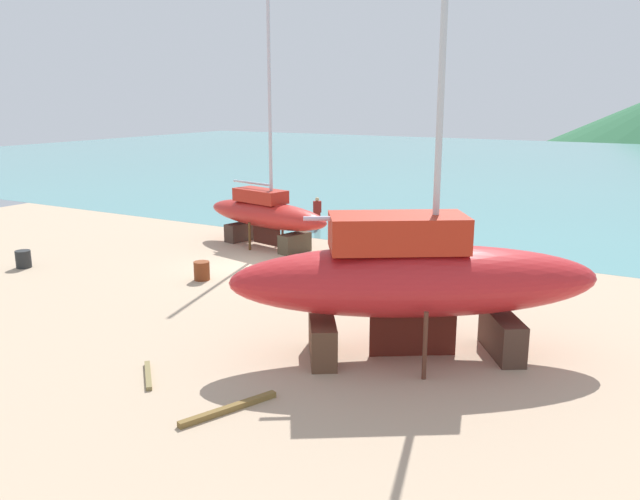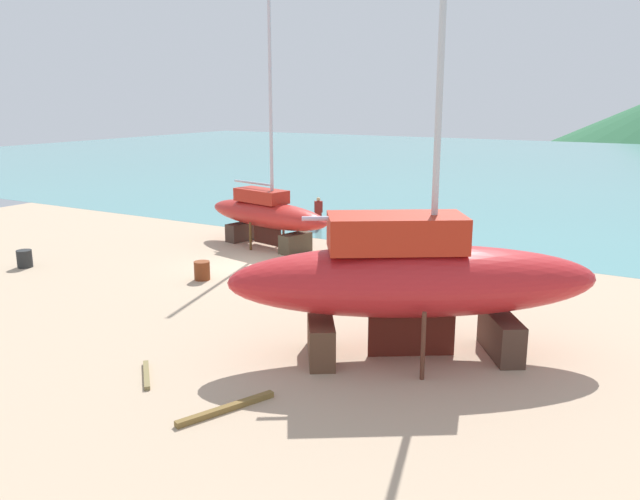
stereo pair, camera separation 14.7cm
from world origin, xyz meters
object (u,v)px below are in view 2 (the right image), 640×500
at_px(sailboat_mid_port, 412,278).
at_px(barrel_rust_near, 393,270).
at_px(worker, 318,212).
at_px(sailboat_far_slipway, 267,214).
at_px(barrel_blue_faded, 202,271).
at_px(barrel_tipped_center, 373,286).
at_px(barrel_rust_far, 25,259).

bearing_deg(sailboat_mid_port, barrel_rust_near, 84.43).
bearing_deg(worker, sailboat_far_slipway, -38.00).
bearing_deg(worker, barrel_blue_faded, -32.60).
bearing_deg(barrel_blue_faded, worker, 96.39).
relative_size(sailboat_far_slipway, sailboat_mid_port, 0.66).
bearing_deg(sailboat_far_slipway, barrel_blue_faded, -67.31).
xyz_separation_m(sailboat_far_slipway, barrel_blue_faded, (1.20, -6.31, -1.26)).
bearing_deg(barrel_rust_near, barrel_tipped_center, -87.24).
bearing_deg(sailboat_mid_port, barrel_rust_far, 144.60).
bearing_deg(barrel_tipped_center, sailboat_far_slipway, 150.73).
height_order(sailboat_far_slipway, barrel_tipped_center, sailboat_far_slipway).
xyz_separation_m(sailboat_far_slipway, barrel_rust_far, (-6.77, -8.67, -1.26)).
bearing_deg(barrel_blue_faded, sailboat_far_slipway, 100.75).
bearing_deg(sailboat_mid_port, barrel_tipped_center, 92.50).
relative_size(sailboat_far_slipway, barrel_blue_faded, 15.39).
xyz_separation_m(sailboat_mid_port, barrel_blue_faded, (-10.33, 3.13, -1.95)).
height_order(barrel_rust_far, barrel_blue_faded, barrel_blue_faded).
distance_m(sailboat_mid_port, barrel_tipped_center, 6.43).
xyz_separation_m(barrel_blue_faded, barrel_rust_near, (6.69, 3.88, 0.05)).
distance_m(barrel_rust_far, barrel_rust_near, 15.93).
xyz_separation_m(sailboat_far_slipway, worker, (-0.09, 5.19, -0.72)).
height_order(sailboat_far_slipway, sailboat_mid_port, sailboat_mid_port).
relative_size(worker, barrel_tipped_center, 1.86).
height_order(sailboat_far_slipway, barrel_rust_near, sailboat_far_slipway).
bearing_deg(sailboat_mid_port, sailboat_far_slipway, 107.68).
bearing_deg(sailboat_far_slipway, sailboat_mid_port, -27.37).
relative_size(barrel_rust_far, barrel_rust_near, 0.88).
bearing_deg(barrel_rust_near, barrel_rust_far, -156.92).
relative_size(sailboat_mid_port, worker, 10.00).
height_order(worker, barrel_blue_faded, worker).
bearing_deg(barrel_blue_faded, barrel_rust_far, -163.44).
relative_size(barrel_tipped_center, barrel_rust_near, 1.10).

